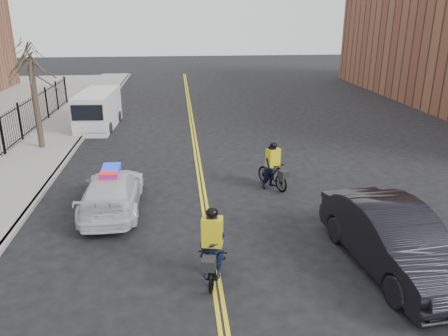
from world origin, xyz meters
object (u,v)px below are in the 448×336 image
cyclist_near (212,253)px  cyclist_far (273,170)px  police_cruiser (112,191)px  dark_sedan (394,239)px  cargo_van (98,111)px

cyclist_near → cyclist_far: 6.49m
police_cruiser → dark_sedan: bearing=149.3°
cyclist_near → cyclist_far: (2.80, 5.85, 0.05)m
police_cruiser → cargo_van: size_ratio=0.91×
cargo_van → cyclist_far: (8.23, -10.30, -0.31)m
cargo_van → cyclist_near: bearing=-68.4°
cargo_van → cyclist_far: size_ratio=2.76×
cargo_van → cyclist_near: size_ratio=2.46×
cyclist_far → dark_sedan: bearing=-97.1°
police_cruiser → cyclist_far: bearing=-167.0°
cargo_van → cyclist_near: 17.04m
cargo_van → dark_sedan: bearing=-54.9°
dark_sedan → cyclist_far: (-1.93, 5.93, -0.14)m
cyclist_near → police_cruiser: bearing=136.7°
cyclist_far → cyclist_near: bearing=-140.7°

